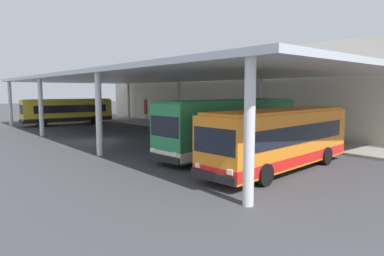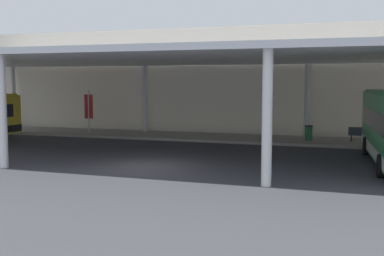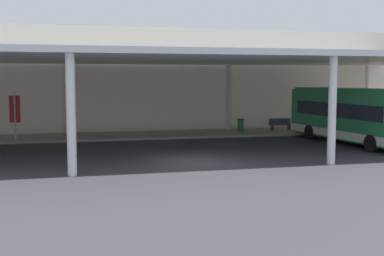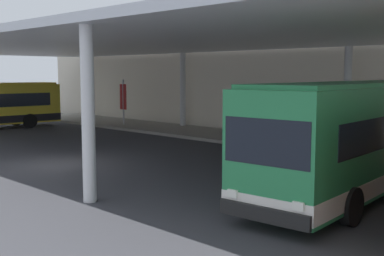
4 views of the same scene
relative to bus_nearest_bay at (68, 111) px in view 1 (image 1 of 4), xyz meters
name	(u,v)px [view 1 (image 1 of 4)]	position (x,y,z in m)	size (l,w,h in m)	color
ground_plane	(96,141)	(15.21, -3.14, -1.66)	(200.00, 200.00, 0.00)	#3D3D42
platform_kerb	(202,129)	(15.21, 8.61, -1.57)	(42.00, 4.50, 0.18)	gray
station_building_facade	(224,92)	(15.21, 11.86, 2.40)	(48.00, 1.60, 8.12)	beige
canopy_shelter	(151,78)	(15.21, 2.36, 3.66)	(40.00, 17.00, 5.55)	silver
bus_nearest_bay	(68,111)	(0.00, 0.00, 0.00)	(3.21, 10.67, 3.17)	yellow
bus_second_bay	(232,127)	(26.62, 1.01, 0.19)	(3.33, 11.48, 3.57)	#28844C
bus_middle_bay	(280,138)	(31.10, -0.05, 0.00)	(3.27, 10.68, 3.17)	orange
bench_waiting	(281,133)	(25.06, 8.67, -0.99)	(1.80, 0.45, 0.92)	#383D47
trash_bin	(247,129)	(21.69, 8.36, -0.98)	(0.52, 0.52, 0.98)	#236638
banner_sign	(146,108)	(5.59, 7.80, 0.32)	(0.70, 0.12, 3.20)	#B2B2B7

